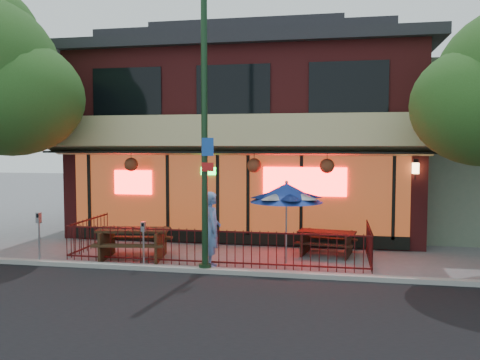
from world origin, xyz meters
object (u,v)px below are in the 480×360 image
Objects in this scene: pedestrian at (212,230)px; parking_meter_far at (39,229)px; street_light at (205,149)px; picnic_table_left at (134,239)px; patio_umbrella at (286,193)px; picnic_table_right at (327,239)px; parking_meter_near at (143,237)px.

pedestrian is 4.75m from parking_meter_far.
street_light reaches higher than picnic_table_left.
patio_umbrella is at bearing 11.66° from parking_meter_far.
picnic_table_right is 1.47× the size of parking_meter_near.
parking_meter_near is 0.88× the size of parking_meter_far.
patio_umbrella is 4.01m from parking_meter_near.
street_light reaches higher than parking_meter_near.
picnic_table_left is 4.56m from patio_umbrella.
street_light is 5.16m from parking_meter_far.
street_light is 3.17× the size of picnic_table_left.
parking_meter_far is (-3.01, -0.00, 0.11)m from parking_meter_near.
picnic_table_right is 0.91× the size of pedestrian.
picnic_table_right is (5.42, 1.50, -0.10)m from picnic_table_left.
parking_meter_near is (-3.61, -1.37, -1.10)m from patio_umbrella.
street_light reaches higher than parking_meter_far.
street_light is 3.81× the size of picnic_table_right.
patio_umbrella is at bearing 3.50° from picnic_table_left.
parking_meter_near is at bearing 0.00° from parking_meter_far.
pedestrian is at bearing 16.25° from parking_meter_near.
pedestrian reaches higher than picnic_table_left.
pedestrian is at bearing -144.71° from picnic_table_right.
street_light is 2.84m from parking_meter_near.
picnic_table_right is 3.68m from pedestrian.
patio_umbrella is (4.34, 0.27, 1.38)m from picnic_table_left.
patio_umbrella is 1.13× the size of pedestrian.
parking_meter_far is (-2.28, -1.10, 0.39)m from picnic_table_left.
street_light is at bearing 157.07° from pedestrian.
picnic_table_left is 5.63m from picnic_table_right.
patio_umbrella is at bearing 20.74° from parking_meter_near.
picnic_table_left is at bearing -164.52° from picnic_table_right.
picnic_table_right is 2.21m from patio_umbrella.
picnic_table_right is 0.81× the size of patio_umbrella.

